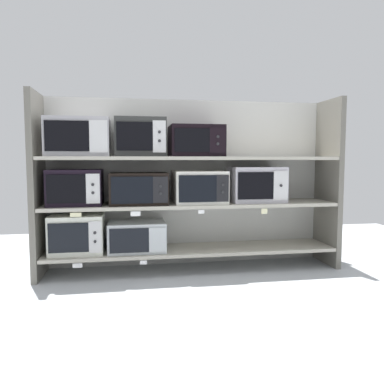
{
  "coord_description": "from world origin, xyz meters",
  "views": [
    {
      "loc": [
        -0.56,
        -3.38,
        1.02
      ],
      "look_at": [
        0.0,
        0.0,
        0.72
      ],
      "focal_mm": 35.29,
      "sensor_mm": 36.0,
      "label": 1
    }
  ],
  "objects": [
    {
      "name": "shelf_1",
      "position": [
        0.0,
        0.0,
        0.6
      ],
      "size": [
        2.62,
        0.46,
        0.03
      ],
      "primitive_type": "cube",
      "color": "#ADA899"
    },
    {
      "name": "microwave_8",
      "position": [
        0.04,
        -0.0,
        1.18
      ],
      "size": [
        0.47,
        0.41,
        0.28
      ],
      "color": "black",
      "rests_on": "shelf_2"
    },
    {
      "name": "microwave_3",
      "position": [
        -0.48,
        -0.0,
        0.76
      ],
      "size": [
        0.51,
        0.39,
        0.28
      ],
      "color": "black",
      "rests_on": "shelf_1"
    },
    {
      "name": "microwave_6",
      "position": [
        -0.99,
        -0.0,
        1.2
      ],
      "size": [
        0.53,
        0.39,
        0.33
      ],
      "color": "#A3A1A6",
      "rests_on": "shelf_2"
    },
    {
      "name": "microwave_0",
      "position": [
        -1.02,
        -0.0,
        0.37
      ],
      "size": [
        0.46,
        0.35,
        0.34
      ],
      "color": "silver",
      "rests_on": "shelf_0"
    },
    {
      "name": "price_tag_0",
      "position": [
        -0.99,
        -0.23,
        0.14
      ],
      "size": [
        0.08,
        0.0,
        0.04
      ],
      "primitive_type": "cube",
      "color": "white"
    },
    {
      "name": "microwave_4",
      "position": [
        0.07,
        -0.0,
        0.77
      ],
      "size": [
        0.47,
        0.43,
        0.29
      ],
      "color": "silver",
      "rests_on": "shelf_1"
    },
    {
      "name": "price_tag_2",
      "position": [
        -1.0,
        -0.23,
        0.57
      ],
      "size": [
        0.09,
        0.0,
        0.03
      ],
      "primitive_type": "cube",
      "color": "beige"
    },
    {
      "name": "upright_right",
      "position": [
        1.34,
        0.0,
        0.79
      ],
      "size": [
        0.05,
        0.46,
        1.58
      ],
      "primitive_type": "cube",
      "color": "#68645B",
      "rests_on": "ground"
    },
    {
      "name": "price_tag_3",
      "position": [
        -0.52,
        -0.23,
        0.56
      ],
      "size": [
        0.08,
        0.0,
        0.04
      ],
      "primitive_type": "cube",
      "color": "white"
    },
    {
      "name": "microwave_5",
      "position": [
        0.61,
        -0.0,
        0.78
      ],
      "size": [
        0.49,
        0.38,
        0.33
      ],
      "color": "#BBB7C1",
      "rests_on": "shelf_1"
    },
    {
      "name": "microwave_1",
      "position": [
        -0.5,
        -0.0,
        0.33
      ],
      "size": [
        0.5,
        0.38,
        0.26
      ],
      "color": "#B4BBBF",
      "rests_on": "shelf_0"
    },
    {
      "name": "back_panel",
      "position": [
        0.0,
        0.25,
        0.79
      ],
      "size": [
        2.82,
        0.04,
        1.58
      ],
      "primitive_type": "cube",
      "color": "#B2B2AD",
      "rests_on": "ground"
    },
    {
      "name": "price_tag_4",
      "position": [
        0.04,
        -0.23,
        0.57
      ],
      "size": [
        0.05,
        0.0,
        0.03
      ],
      "primitive_type": "cube",
      "color": "white"
    },
    {
      "name": "ground",
      "position": [
        0.0,
        -1.0,
        -0.01
      ],
      "size": [
        6.62,
        6.0,
        0.02
      ],
      "primitive_type": "cube",
      "color": "#B2B7BC"
    },
    {
      "name": "shelf_2",
      "position": [
        0.0,
        0.0,
        1.03
      ],
      "size": [
        2.62,
        0.46,
        0.03
      ],
      "primitive_type": "cube",
      "color": "#ADA899"
    },
    {
      "name": "upright_left",
      "position": [
        -1.34,
        0.0,
        0.79
      ],
      "size": [
        0.05,
        0.46,
        1.58
      ],
      "primitive_type": "cube",
      "color": "#68645B",
      "rests_on": "ground"
    },
    {
      "name": "price_tag_1",
      "position": [
        -0.45,
        -0.23,
        0.15
      ],
      "size": [
        0.06,
        0.0,
        0.03
      ],
      "primitive_type": "cube",
      "color": "white"
    },
    {
      "name": "shelf_0",
      "position": [
        0.0,
        0.0,
        0.18
      ],
      "size": [
        2.62,
        0.46,
        0.03
      ],
      "primitive_type": "cube",
      "color": "#ADA899",
      "rests_on": "ground"
    },
    {
      "name": "microwave_2",
      "position": [
        -1.02,
        -0.0,
        0.77
      ],
      "size": [
        0.45,
        0.36,
        0.31
      ],
      "color": "black",
      "rests_on": "shelf_1"
    },
    {
      "name": "price_tag_5",
      "position": [
        0.61,
        -0.23,
        0.56
      ],
      "size": [
        0.05,
        0.0,
        0.05
      ],
      "primitive_type": "cube",
      "color": "beige"
    },
    {
      "name": "microwave_7",
      "position": [
        -0.46,
        -0.0,
        1.21
      ],
      "size": [
        0.44,
        0.35,
        0.34
      ],
      "color": "#2E2F2E",
      "rests_on": "shelf_2"
    }
  ]
}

